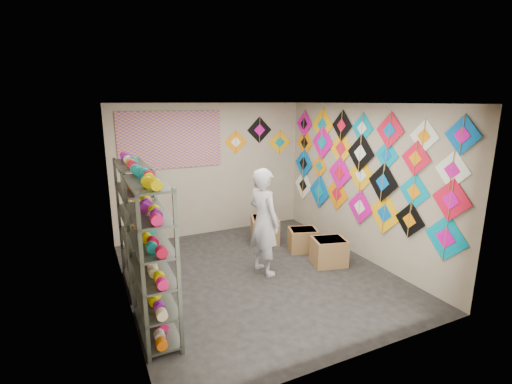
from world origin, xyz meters
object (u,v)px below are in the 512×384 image
shelf_rack_front (152,259)px  carton_c (265,230)px  shelf_rack_back (136,226)px  shopkeeper (264,222)px  carton_a (329,252)px  carton_b (303,240)px

shelf_rack_front → carton_c: (2.52, 2.10, -0.70)m
shelf_rack_front → shelf_rack_back: same height
shelf_rack_front → shopkeeper: size_ratio=1.09×
carton_a → carton_c: carton_c is taller
shelf_rack_back → carton_b: (2.97, 0.09, -0.74)m
carton_c → shopkeeper: bearing=-97.9°
shopkeeper → carton_c: size_ratio=3.04×
carton_a → carton_b: (-0.08, 0.70, -0.02)m
shelf_rack_back → shelf_rack_front: bearing=-90.0°
shopkeeper → carton_b: 1.35m
shopkeeper → carton_a: 1.33m
shelf_rack_back → carton_b: 3.06m
shopkeeper → carton_c: 1.49m
shelf_rack_front → carton_c: 3.36m
shelf_rack_front → carton_b: size_ratio=3.71×
shopkeeper → carton_b: bearing=-78.6°
shelf_rack_front → carton_b: 3.36m
shelf_rack_back → carton_a: bearing=-11.3°
carton_c → shelf_rack_front: bearing=-120.5°
shelf_rack_front → shelf_rack_back: bearing=90.0°
shelf_rack_back → shopkeeper: (1.90, -0.40, -0.08)m
shelf_rack_front → carton_c: size_ratio=3.33×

